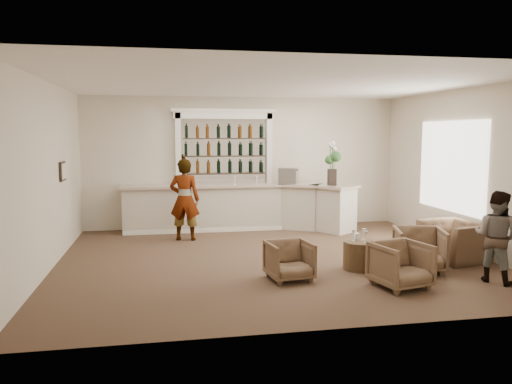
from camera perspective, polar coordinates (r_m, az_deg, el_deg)
ground at (r=9.63m, az=1.90°, el=-7.66°), size 8.00×8.00×0.00m
room_shell at (r=10.05m, az=1.99°, el=6.43°), size 8.04×7.02×3.32m
bar_counter at (r=12.37m, az=-1.80°, el=-1.72°), size 5.72×1.80×1.14m
back_bar_alcove at (r=12.61m, az=-3.63°, el=5.08°), size 2.64×0.25×3.00m
cocktail_table at (r=9.06m, az=11.81°, el=-7.08°), size 0.60×0.60×0.50m
sommelier at (r=11.25m, az=-8.16°, el=-0.86°), size 0.75×0.58×1.84m
guest at (r=8.92m, az=25.76°, el=-4.61°), size 0.86×0.91×1.48m
armchair_left at (r=8.25m, az=3.83°, el=-7.81°), size 0.78×0.79×0.64m
armchair_center at (r=8.14m, az=16.21°, el=-8.00°), size 0.93×0.94×0.72m
armchair_right at (r=9.20m, az=18.18°, el=-6.25°), size 1.01×1.03×0.76m
armchair_far at (r=10.23m, az=21.80°, el=-5.21°), size 1.18×1.29×0.72m
espresso_machine at (r=12.46m, az=3.73°, el=1.87°), size 0.57×0.53×0.40m
flower_vase at (r=12.15m, az=8.71°, el=3.54°), size 0.28×0.28×1.05m
wine_glass_bar_left at (r=12.29m, az=0.07°, el=1.37°), size 0.07×0.07×0.21m
wine_glass_bar_right at (r=12.22m, az=-2.44°, el=1.34°), size 0.07×0.07×0.21m
wine_glass_tbl_a at (r=8.97m, az=11.08°, el=-4.89°), size 0.07×0.07×0.21m
wine_glass_tbl_b at (r=9.09m, az=12.25°, el=-4.75°), size 0.07×0.07×0.21m
wine_glass_tbl_c at (r=8.88m, az=12.42°, el=-5.03°), size 0.07×0.07×0.21m
napkin_holder at (r=9.11m, az=11.40°, el=-5.00°), size 0.08×0.08×0.12m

